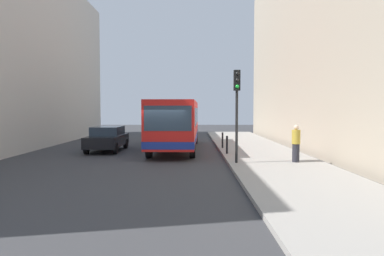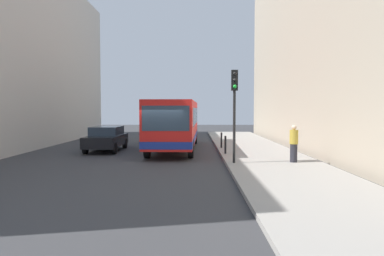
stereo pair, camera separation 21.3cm
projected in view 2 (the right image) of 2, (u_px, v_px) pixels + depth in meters
ground_plane at (158, 160)px, 17.88m from camera, size 80.00×80.00×0.00m
sidewalk at (267, 159)px, 17.85m from camera, size 4.40×40.00×0.15m
building_right at (358, 37)px, 21.44m from camera, size 7.00×32.00×13.62m
bus at (175, 122)px, 22.63m from camera, size 2.85×11.09×3.00m
car_beside_bus at (107, 138)px, 21.84m from camera, size 1.89×4.41×1.48m
car_behind_bus at (181, 127)px, 34.43m from camera, size 2.06×4.49×1.48m
traffic_light at (234, 98)px, 15.88m from camera, size 0.28×0.33×4.10m
bollard_near at (225, 145)px, 19.33m from camera, size 0.11×0.11×0.95m
bollard_mid at (221, 140)px, 22.17m from camera, size 0.11×0.11×0.95m
pedestrian_near_signal at (294, 144)px, 16.20m from camera, size 0.38×0.38×1.68m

